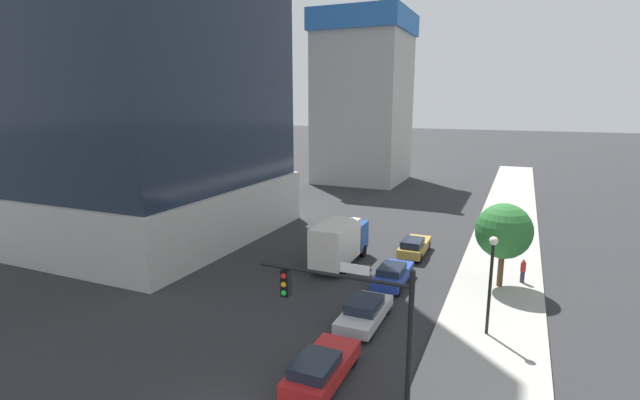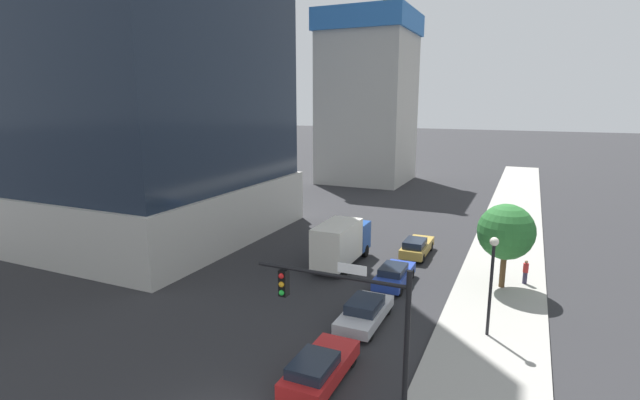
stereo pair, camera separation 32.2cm
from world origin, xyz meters
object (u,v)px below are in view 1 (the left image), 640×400
(car_gold, at_px, (414,246))
(box_truck, at_px, (339,241))
(street_lamp, at_px, (491,270))
(pedestrian_red_shirt, at_px, (523,271))
(construction_building, at_px, (364,90))
(car_blue, at_px, (393,274))
(car_silver, at_px, (365,311))
(street_tree, at_px, (504,231))
(car_red, at_px, (321,368))
(traffic_light_pole, at_px, (353,311))

(car_gold, distance_m, box_truck, 6.46)
(street_lamp, bearing_deg, pedestrian_red_shirt, 78.88)
(construction_building, height_order, car_blue, construction_building)
(car_silver, distance_m, box_truck, 9.27)
(car_blue, bearing_deg, street_tree, 19.37)
(box_truck, bearing_deg, pedestrian_red_shirt, 6.41)
(car_blue, bearing_deg, construction_building, 111.20)
(car_red, relative_size, car_silver, 0.98)
(street_tree, xyz_separation_m, car_gold, (-6.46, 4.25, -3.05))
(car_blue, distance_m, car_gold, 6.52)
(construction_building, distance_m, car_blue, 43.38)
(box_truck, bearing_deg, car_gold, 44.15)
(street_tree, distance_m, pedestrian_red_shirt, 3.37)
(traffic_light_pole, bearing_deg, car_gold, 95.49)
(street_tree, height_order, car_silver, street_tree)
(car_red, distance_m, pedestrian_red_shirt, 17.21)
(car_gold, bearing_deg, car_silver, -90.00)
(car_silver, xyz_separation_m, car_blue, (0.00, 5.90, 0.03))
(street_lamp, relative_size, pedestrian_red_shirt, 3.26)
(car_red, xyz_separation_m, car_blue, (0.00, 11.85, 0.02))
(traffic_light_pole, relative_size, car_red, 1.30)
(street_tree, relative_size, pedestrian_red_shirt, 3.42)
(construction_building, xyz_separation_m, car_red, (15.00, -50.51, -12.77))
(car_silver, bearing_deg, construction_building, 108.60)
(car_blue, bearing_deg, traffic_light_pole, -81.86)
(traffic_light_pole, height_order, pedestrian_red_shirt, traffic_light_pole)
(traffic_light_pole, bearing_deg, street_lamp, 63.66)
(car_silver, bearing_deg, box_truck, 119.76)
(car_silver, relative_size, car_blue, 1.05)
(street_tree, bearing_deg, traffic_light_pole, -106.22)
(construction_building, distance_m, box_truck, 39.77)
(car_silver, distance_m, car_gold, 12.42)
(car_blue, height_order, car_gold, car_gold)
(construction_building, bearing_deg, street_lamp, -63.98)
(street_tree, distance_m, car_blue, 7.51)
(street_lamp, bearing_deg, street_tree, 87.73)
(construction_building, height_order, box_truck, construction_building)
(street_lamp, bearing_deg, car_blue, 142.55)
(traffic_light_pole, bearing_deg, car_silver, 104.35)
(traffic_light_pole, height_order, box_truck, traffic_light_pole)
(car_gold, bearing_deg, car_blue, -90.00)
(car_silver, bearing_deg, street_tree, 51.64)
(street_tree, relative_size, car_red, 1.16)
(box_truck, bearing_deg, traffic_light_pole, -67.27)
(car_silver, xyz_separation_m, box_truck, (-4.57, 7.99, 1.15))
(car_red, xyz_separation_m, pedestrian_red_shirt, (7.80, 15.33, 0.24))
(car_red, distance_m, box_truck, 14.72)
(construction_building, xyz_separation_m, pedestrian_red_shirt, (22.80, -35.18, -12.53))
(construction_building, height_order, street_lamp, construction_building)
(box_truck, distance_m, pedestrian_red_shirt, 12.48)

